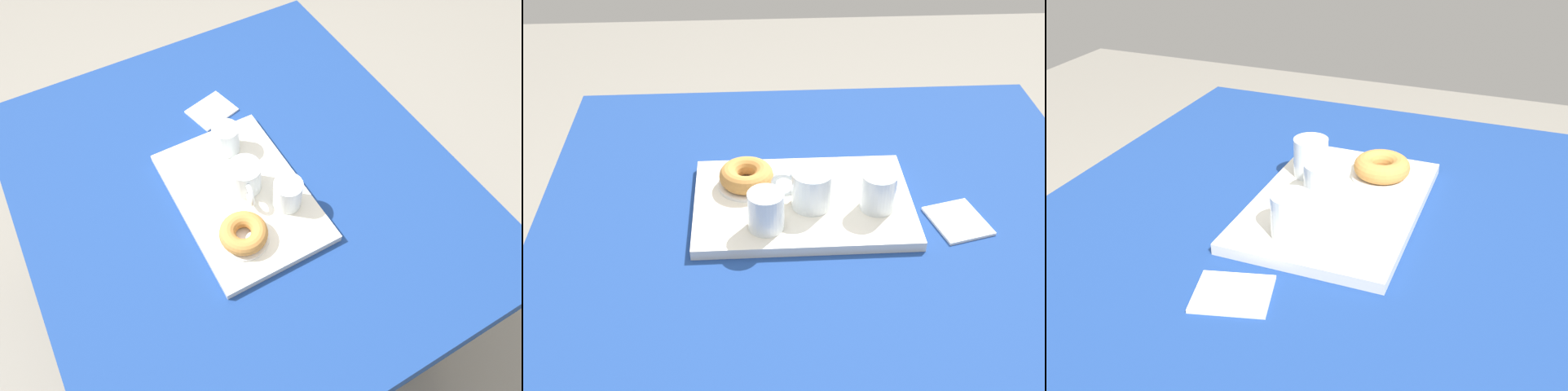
% 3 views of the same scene
% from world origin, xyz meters
% --- Properties ---
extents(dining_table, '(1.21, 1.10, 0.76)m').
position_xyz_m(dining_table, '(0.00, 0.00, 0.67)').
color(dining_table, navy).
rests_on(dining_table, ground).
extents(serving_tray, '(0.45, 0.31, 0.02)m').
position_xyz_m(serving_tray, '(0.05, -0.02, 0.77)').
color(serving_tray, silver).
rests_on(serving_tray, dining_table).
extents(tea_mug_left, '(0.13, 0.08, 0.08)m').
position_xyz_m(tea_mug_left, '(0.03, -0.00, 0.82)').
color(tea_mug_left, white).
rests_on(tea_mug_left, serving_tray).
extents(water_glass_near, '(0.07, 0.07, 0.08)m').
position_xyz_m(water_glass_near, '(0.13, 0.07, 0.81)').
color(water_glass_near, white).
rests_on(water_glass_near, serving_tray).
extents(water_glass_far, '(0.07, 0.07, 0.08)m').
position_xyz_m(water_glass_far, '(-0.10, 0.02, 0.81)').
color(water_glass_far, white).
rests_on(water_glass_far, serving_tray).
extents(donut_plate_left, '(0.12, 0.12, 0.01)m').
position_xyz_m(donut_plate_left, '(0.16, -0.07, 0.78)').
color(donut_plate_left, white).
rests_on(donut_plate_left, serving_tray).
extents(sugar_donut_left, '(0.12, 0.12, 0.04)m').
position_xyz_m(sugar_donut_left, '(0.16, -0.07, 0.80)').
color(sugar_donut_left, '#BC7F3D').
rests_on(sugar_donut_left, donut_plate_left).
extents(paper_napkin, '(0.13, 0.14, 0.01)m').
position_xyz_m(paper_napkin, '(-0.26, 0.05, 0.76)').
color(paper_napkin, white).
rests_on(paper_napkin, dining_table).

